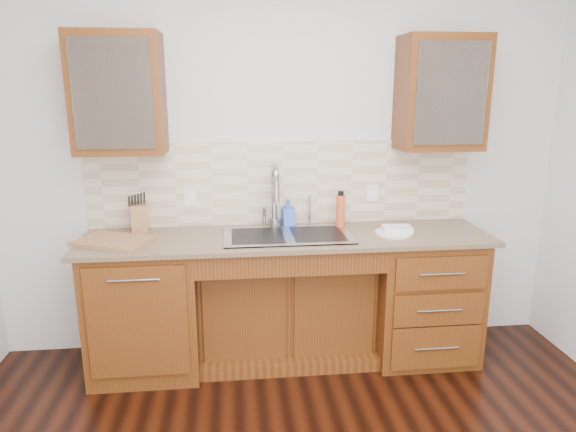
{
  "coord_description": "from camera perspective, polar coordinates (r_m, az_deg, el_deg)",
  "views": [
    {
      "loc": [
        -0.35,
        -1.82,
        1.88
      ],
      "look_at": [
        0.0,
        1.4,
        1.05
      ],
      "focal_mm": 32.0,
      "sensor_mm": 36.0,
      "label": 1
    }
  ],
  "objects": [
    {
      "name": "plate",
      "position": [
        3.51,
        11.66,
        -1.87
      ],
      "size": [
        0.3,
        0.3,
        0.01
      ],
      "primitive_type": "cylinder",
      "rotation": [
        0.0,
        0.0,
        -0.21
      ],
      "color": "white",
      "rests_on": "countertop"
    },
    {
      "name": "cup_left_b",
      "position": [
        3.45,
        -16.74,
        12.03
      ],
      "size": [
        0.14,
        0.14,
        0.1
      ],
      "primitive_type": "imported",
      "rotation": [
        0.0,
        0.0,
        -0.38
      ],
      "color": "white",
      "rests_on": "upper_cabinet_left"
    },
    {
      "name": "upper_cabinet_left",
      "position": [
        3.47,
        -18.31,
        12.77
      ],
      "size": [
        0.55,
        0.34,
        0.75
      ],
      "primitive_type": "cube",
      "color": "#593014",
      "rests_on": "wall_back"
    },
    {
      "name": "countertop",
      "position": [
        3.41,
        -0.05,
        -2.42
      ],
      "size": [
        2.7,
        0.65,
        0.03
      ],
      "primitive_type": "cube",
      "color": "#84705B",
      "rests_on": "base_cabinet_left"
    },
    {
      "name": "base_cabinet_right",
      "position": [
        3.79,
        14.51,
        -8.42
      ],
      "size": [
        0.7,
        0.62,
        0.88
      ],
      "primitive_type": "cube",
      "color": "#593014",
      "rests_on": "ground"
    },
    {
      "name": "backsplash",
      "position": [
        3.64,
        -0.58,
        3.68
      ],
      "size": [
        2.7,
        0.02,
        0.59
      ],
      "primitive_type": "cube",
      "color": "beige",
      "rests_on": "wall_back"
    },
    {
      "name": "filter_tap",
      "position": [
        3.61,
        2.41,
        0.74
      ],
      "size": [
        0.02,
        0.02,
        0.24
      ],
      "primitive_type": "cylinder",
      "color": "#999993",
      "rests_on": "countertop"
    },
    {
      "name": "cutting_board",
      "position": [
        3.44,
        -18.86,
        -2.61
      ],
      "size": [
        0.53,
        0.46,
        0.02
      ],
      "primitive_type": "cube",
      "rotation": [
        0.0,
        0.0,
        -0.42
      ],
      "color": "#9D7048",
      "rests_on": "countertop"
    },
    {
      "name": "water_bottle",
      "position": [
        3.57,
        5.85,
        0.48
      ],
      "size": [
        0.07,
        0.07,
        0.23
      ],
      "primitive_type": "cylinder",
      "rotation": [
        0.0,
        0.0,
        -0.16
      ],
      "color": "#D24A27",
      "rests_on": "countertop"
    },
    {
      "name": "cup_right_b",
      "position": [
        3.7,
        17.25,
        12.13
      ],
      "size": [
        0.12,
        0.12,
        0.1
      ],
      "primitive_type": "imported",
      "rotation": [
        0.0,
        0.0,
        0.11
      ],
      "color": "white",
      "rests_on": "upper_cabinet_right"
    },
    {
      "name": "sink",
      "position": [
        3.41,
        -0.02,
        -3.62
      ],
      "size": [
        0.84,
        0.46,
        0.19
      ],
      "primitive_type": "cube",
      "color": "#9E9EA5",
      "rests_on": "countertop"
    },
    {
      "name": "base_cabinet_left",
      "position": [
        3.61,
        -15.46,
        -9.68
      ],
      "size": [
        0.7,
        0.62,
        0.88
      ],
      "primitive_type": "cube",
      "color": "#593014",
      "rests_on": "ground"
    },
    {
      "name": "dish_towel",
      "position": [
        3.53,
        12.05,
        -1.37
      ],
      "size": [
        0.21,
        0.16,
        0.03
      ],
      "primitive_type": "cube",
      "rotation": [
        0.0,
        0.0,
        -0.11
      ],
      "color": "white",
      "rests_on": "plate"
    },
    {
      "name": "soap_bottle",
      "position": [
        3.63,
        0.01,
        0.38
      ],
      "size": [
        0.1,
        0.1,
        0.19
      ],
      "primitive_type": "imported",
      "rotation": [
        0.0,
        0.0,
        0.16
      ],
      "color": "blue",
      "rests_on": "countertop"
    },
    {
      "name": "wall_back",
      "position": [
        3.67,
        -0.68,
        6.08
      ],
      "size": [
        4.0,
        0.1,
        2.7
      ],
      "primitive_type": "cube",
      "color": "silver",
      "rests_on": "ground"
    },
    {
      "name": "outlet_left",
      "position": [
        3.64,
        -10.81,
        2.05
      ],
      "size": [
        0.08,
        0.01,
        0.12
      ],
      "primitive_type": "cube",
      "color": "white",
      "rests_on": "backsplash"
    },
    {
      "name": "outlet_right",
      "position": [
        3.76,
        9.35,
        2.52
      ],
      "size": [
        0.08,
        0.01,
        0.12
      ],
      "primitive_type": "cube",
      "color": "white",
      "rests_on": "backsplash"
    },
    {
      "name": "base_cabinet_center",
      "position": [
        3.7,
        -0.22,
        -10.07
      ],
      "size": [
        1.2,
        0.44,
        0.7
      ],
      "primitive_type": "cube",
      "color": "#593014",
      "rests_on": "ground"
    },
    {
      "name": "cup_right_a",
      "position": [
        3.64,
        14.87,
        12.2
      ],
      "size": [
        0.12,
        0.12,
        0.09
      ],
      "primitive_type": "imported",
      "rotation": [
        0.0,
        0.0,
        0.02
      ],
      "color": "silver",
      "rests_on": "upper_cabinet_right"
    },
    {
      "name": "faucet",
      "position": [
        3.55,
        -1.55,
        1.86
      ],
      "size": [
        0.04,
        0.04,
        0.4
      ],
      "primitive_type": "cylinder",
      "color": "#999993",
      "rests_on": "countertop"
    },
    {
      "name": "upper_cabinet_right",
      "position": [
        3.68,
        16.6,
        12.94
      ],
      "size": [
        0.55,
        0.34,
        0.75
      ],
      "primitive_type": "cube",
      "color": "#593014",
      "rests_on": "wall_back"
    },
    {
      "name": "cup_left_a",
      "position": [
        3.5,
        -20.29,
        11.69
      ],
      "size": [
        0.14,
        0.14,
        0.09
      ],
      "primitive_type": "imported",
      "rotation": [
        0.0,
        0.0,
        0.35
      ],
      "color": "silver",
      "rests_on": "upper_cabinet_left"
    },
    {
      "name": "knife_block",
      "position": [
        3.63,
        -16.22,
        -0.14
      ],
      "size": [
        0.14,
        0.19,
        0.19
      ],
      "primitive_type": "cube",
      "rotation": [
        0.0,
        0.0,
        0.19
      ],
      "color": "#9D653F",
      "rests_on": "countertop"
    }
  ]
}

